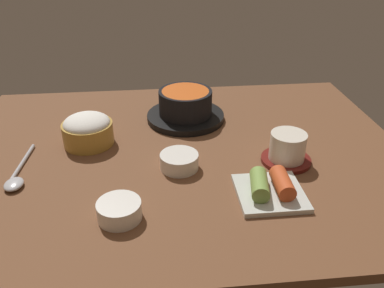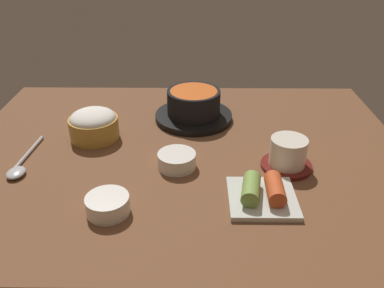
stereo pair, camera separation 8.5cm
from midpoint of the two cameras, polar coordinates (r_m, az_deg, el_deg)
name	(u,v)px [view 1 (the left image)]	position (r cm, az deg, el deg)	size (l,w,h in cm)	color
dining_table	(182,156)	(89.66, -4.13, -1.74)	(100.00, 76.00, 2.00)	brown
stone_pot	(185,107)	(102.03, -3.34, 5.24)	(19.67, 19.67, 7.86)	black
rice_bowl	(88,129)	(94.78, -17.14, 1.92)	(11.39, 11.39, 7.10)	#B78C38
tea_cup_with_saucer	(287,149)	(85.32, 10.64, -0.73)	(10.56, 10.56, 6.66)	maroon
banchan_cup_center	(179,161)	(82.73, -4.78, -2.46)	(7.97, 7.97, 3.23)	white
kimchi_plate	(270,188)	(75.39, 7.91, -6.36)	(12.38, 12.38, 4.26)	silver
side_bowl_near	(119,210)	(71.40, -13.73, -9.20)	(7.71, 7.71, 3.24)	white
spoon	(16,177)	(88.39, -26.27, -4.37)	(3.60, 17.91, 1.35)	#B7B7BC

